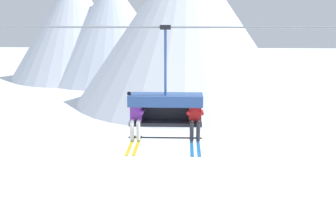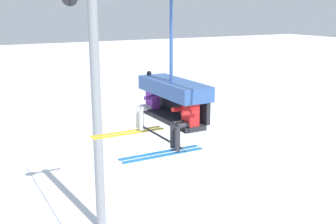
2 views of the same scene
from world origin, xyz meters
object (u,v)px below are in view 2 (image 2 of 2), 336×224
skier_red (185,118)px  skier_purple (148,101)px  chairlift_chair (174,94)px  lift_tower_near (96,113)px

skier_red → skier_purple: bearing=179.8°
chairlift_chair → skier_purple: chairlift_chair is taller
chairlift_chair → lift_tower_near: bearing=174.3°
lift_tower_near → skier_purple: 6.67m
lift_tower_near → chairlift_chair: (7.18, -0.71, 2.07)m
lift_tower_near → skier_purple: bearing=-8.3°
chairlift_chair → skier_red: size_ratio=1.78×
lift_tower_near → skier_purple: (6.36, -0.92, 1.78)m
skier_purple → skier_red: 1.62m
lift_tower_near → skier_red: bearing=-6.7°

